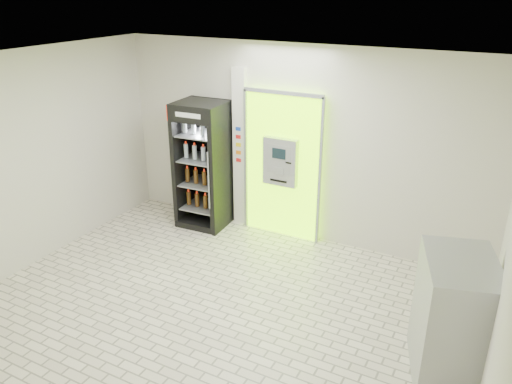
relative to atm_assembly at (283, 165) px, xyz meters
The scene contains 6 objects.
ground 2.69m from the atm_assembly, 85.26° to the right, with size 6.00×6.00×0.00m, color beige.
room_shell 2.51m from the atm_assembly, 85.26° to the right, with size 6.00×6.00×6.00m.
atm_assembly is the anchor object (origin of this frame).
pillar 0.79m from the atm_assembly, behind, with size 0.22×0.11×2.60m.
beverage_cooler 1.33m from the atm_assembly, 168.60° to the right, with size 0.82×0.76×2.08m.
steel_cabinet 3.58m from the atm_assembly, 36.38° to the right, with size 0.94×1.15×1.34m.
Camera 1 is at (2.81, -4.23, 3.77)m, focal length 35.00 mm.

